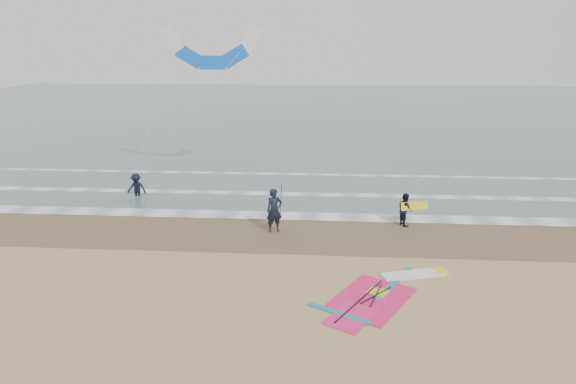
# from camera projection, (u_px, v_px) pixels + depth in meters

# --- Properties ---
(ground) EXTENTS (120.00, 120.00, 0.00)m
(ground) POSITION_uv_depth(u_px,v_px,m) (334.00, 297.00, 17.27)
(ground) COLOR tan
(ground) RESTS_ON ground
(sea_water) EXTENTS (120.00, 80.00, 0.02)m
(sea_water) POSITION_uv_depth(u_px,v_px,m) (328.00, 111.00, 63.21)
(sea_water) COLOR #47605E
(sea_water) RESTS_ON ground
(wet_sand_band) EXTENTS (120.00, 5.00, 0.01)m
(wet_sand_band) POSITION_uv_depth(u_px,v_px,m) (332.00, 233.00, 23.01)
(wet_sand_band) COLOR brown
(wet_sand_band) RESTS_ON ground
(foam_waterline) EXTENTS (120.00, 9.15, 0.02)m
(foam_waterline) POSITION_uv_depth(u_px,v_px,m) (331.00, 203.00, 27.26)
(foam_waterline) COLOR white
(foam_waterline) RESTS_ON ground
(windsurf_rig) EXTENTS (5.15, 4.87, 0.12)m
(windsurf_rig) POSITION_uv_depth(u_px,v_px,m) (384.00, 292.00, 17.56)
(windsurf_rig) COLOR white
(windsurf_rig) RESTS_ON ground
(person_standing) EXTENTS (0.85, 0.72, 1.99)m
(person_standing) POSITION_uv_depth(u_px,v_px,m) (274.00, 210.00, 23.01)
(person_standing) COLOR black
(person_standing) RESTS_ON ground
(person_walking) EXTENTS (0.79, 0.89, 1.54)m
(person_walking) POSITION_uv_depth(u_px,v_px,m) (405.00, 209.00, 23.91)
(person_walking) COLOR black
(person_walking) RESTS_ON ground
(person_wading) EXTENTS (1.12, 0.70, 1.66)m
(person_wading) POSITION_uv_depth(u_px,v_px,m) (136.00, 182.00, 28.29)
(person_wading) COLOR black
(person_wading) RESTS_ON ground
(held_pole) EXTENTS (0.17, 0.86, 1.82)m
(held_pole) POSITION_uv_depth(u_px,v_px,m) (281.00, 201.00, 22.86)
(held_pole) COLOR black
(held_pole) RESTS_ON ground
(carried_kiteboard) EXTENTS (1.30, 0.51, 0.39)m
(carried_kiteboard) POSITION_uv_depth(u_px,v_px,m) (414.00, 206.00, 23.73)
(carried_kiteboard) COLOR yellow
(carried_kiteboard) RESTS_ON ground
(surf_kite) EXTENTS (6.70, 4.31, 8.22)m
(surf_kite) POSITION_uv_depth(u_px,v_px,m) (211.00, 51.00, 30.14)
(surf_kite) COLOR white
(surf_kite) RESTS_ON ground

